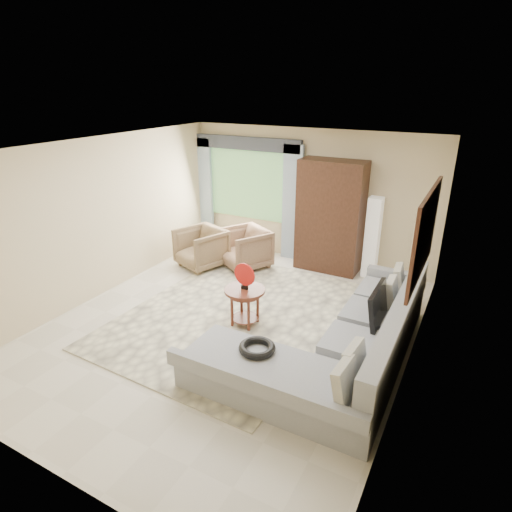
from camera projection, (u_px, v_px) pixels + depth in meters
The scene contains 17 objects.
ground at pixel (230, 326), 6.39m from camera, with size 6.00×6.00×0.00m, color silver.
area_rug at pixel (235, 313), 6.71m from camera, with size 3.00×4.00×0.02m, color #EEE7BC.
sectional_sofa at pixel (344, 348), 5.36m from camera, with size 2.30×3.46×0.90m.
tv_screen at pixel (379, 305), 5.49m from camera, with size 0.06×0.74×0.48m, color black.
garden_hose at pixel (257, 348), 4.91m from camera, with size 0.43×0.43×0.09m, color black.
coffee_table at pixel (245, 306), 6.30m from camera, with size 0.60×0.60×0.60m.
red_disc at pixel (245, 275), 6.10m from camera, with size 0.34×0.34×0.03m, color red.
armchair_left at pixel (201, 248), 8.32m from camera, with size 0.82×0.84×0.77m, color olive.
armchair_right at pixel (245, 248), 8.29m from camera, with size 0.83×0.85×0.78m, color #997053.
potted_plant at pixel (206, 235), 9.35m from camera, with size 0.50×0.43×0.56m, color #999999.
armoire at pixel (330, 217), 7.97m from camera, with size 1.20×0.55×2.10m, color black.
floor_lamp at pixel (372, 238), 7.78m from camera, with size 0.24×0.24×1.50m, color silver.
window at pixel (248, 185), 8.87m from camera, with size 1.80×0.04×1.40m, color #669E59.
curtain_left at pixel (204, 192), 9.36m from camera, with size 0.40×0.08×2.30m, color #9EB7CC.
curtain_right at pixel (292, 204), 8.44m from camera, with size 0.40×0.08×2.30m, color #9EB7CC.
valance at pixel (246, 143), 8.50m from camera, with size 2.40×0.12×0.26m, color #1E232D.
wall_mirror at pixel (425, 234), 4.93m from camera, with size 0.05×1.70×1.05m.
Camera 1 is at (2.95, -4.68, 3.38)m, focal length 30.00 mm.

